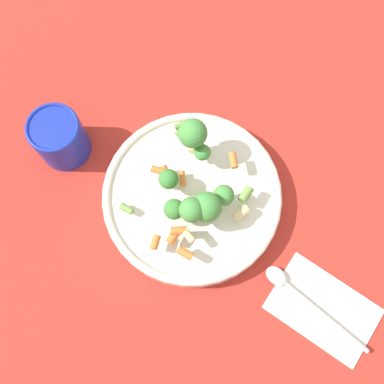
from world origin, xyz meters
name	(u,v)px	position (x,y,z in m)	size (l,w,h in m)	color
ground_plane	(192,200)	(0.00, 0.00, 0.00)	(3.00, 3.00, 0.00)	#B72D23
bowl	(192,197)	(0.00, 0.00, 0.02)	(0.29, 0.29, 0.04)	silver
pasta_salad	(195,184)	(-0.01, 0.00, 0.08)	(0.21, 0.22, 0.09)	#8CB766
cup	(59,138)	(0.18, -0.15, 0.05)	(0.08, 0.08, 0.09)	#192DAD
napkin	(324,309)	(-0.14, 0.23, 0.00)	(0.18, 0.19, 0.01)	white
spoon	(298,294)	(-0.11, 0.19, 0.01)	(0.11, 0.17, 0.01)	silver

